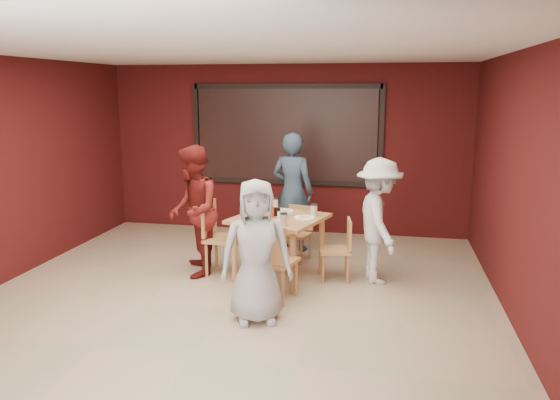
% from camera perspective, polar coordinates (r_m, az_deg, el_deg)
% --- Properties ---
extents(floor, '(7.00, 7.00, 0.00)m').
position_cam_1_polar(floor, '(6.20, -5.44, -11.26)').
color(floor, tan).
rests_on(floor, ground).
extents(window_blinds, '(3.00, 0.02, 1.50)m').
position_cam_1_polar(window_blinds, '(9.10, 0.61, 6.83)').
color(window_blinds, black).
extents(dining_table, '(1.29, 1.29, 0.96)m').
position_cam_1_polar(dining_table, '(6.91, -0.11, -2.61)').
color(dining_table, '#B8774B').
rests_on(dining_table, floor).
extents(chair_front, '(0.54, 0.54, 0.92)m').
position_cam_1_polar(chair_front, '(6.21, -0.80, -6.05)').
color(chair_front, '#C5764C').
rests_on(chair_front, floor).
extents(chair_back, '(0.46, 0.46, 0.77)m').
position_cam_1_polar(chair_back, '(7.75, 1.88, -3.12)').
color(chair_back, '#C5764C').
rests_on(chair_back, floor).
extents(chair_left, '(0.48, 0.48, 0.96)m').
position_cam_1_polar(chair_left, '(7.19, -6.44, -3.48)').
color(chair_left, '#C5764C').
rests_on(chair_left, floor).
extents(chair_right, '(0.43, 0.43, 0.79)m').
position_cam_1_polar(chair_right, '(6.97, 6.35, -4.79)').
color(chair_right, '#C5764C').
rests_on(chair_right, floor).
extents(diner_front, '(0.85, 0.68, 1.51)m').
position_cam_1_polar(diner_front, '(5.64, -2.51, -5.41)').
color(diner_front, '#A9A9A9').
rests_on(diner_front, floor).
extents(diner_back, '(0.72, 0.55, 1.78)m').
position_cam_1_polar(diner_back, '(8.15, 1.31, 0.86)').
color(diner_back, '#304456').
rests_on(diner_back, floor).
extents(diner_left, '(0.87, 0.99, 1.70)m').
position_cam_1_polar(diner_left, '(7.12, -9.06, -1.15)').
color(diner_left, maroon).
rests_on(diner_left, floor).
extents(diner_right, '(0.84, 1.13, 1.57)m').
position_cam_1_polar(diner_right, '(6.89, 10.29, -2.16)').
color(diner_right, silver).
rests_on(diner_right, floor).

